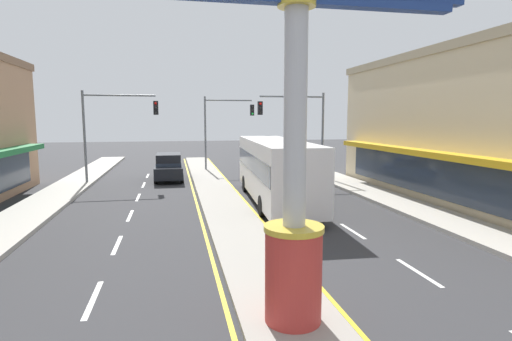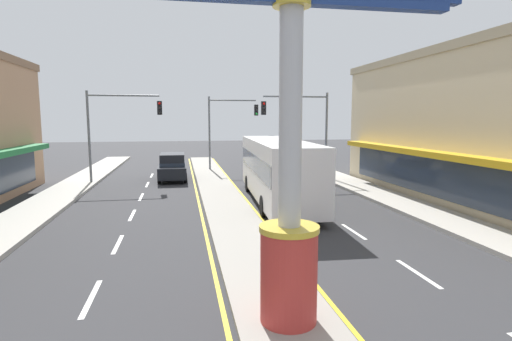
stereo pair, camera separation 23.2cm
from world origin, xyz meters
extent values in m
cube|color=gray|center=(0.00, 18.00, 0.07)|extent=(2.22, 52.00, 0.14)
cube|color=#ADA89E|center=(-8.94, 16.00, 0.09)|extent=(2.45, 60.00, 0.18)
cube|color=#ADA89E|center=(8.94, 16.00, 0.09)|extent=(2.45, 60.00, 0.18)
cube|color=silver|center=(-4.41, 9.20, 0.00)|extent=(0.14, 2.20, 0.01)
cube|color=silver|center=(-4.41, 13.60, 0.00)|extent=(0.14, 2.20, 0.01)
cube|color=silver|center=(-4.41, 18.00, 0.00)|extent=(0.14, 2.20, 0.01)
cube|color=silver|center=(-4.41, 22.40, 0.00)|extent=(0.14, 2.20, 0.01)
cube|color=silver|center=(-4.41, 26.80, 0.00)|extent=(0.14, 2.20, 0.01)
cube|color=silver|center=(-4.41, 31.20, 0.00)|extent=(0.14, 2.20, 0.01)
cube|color=silver|center=(4.41, 9.20, 0.00)|extent=(0.14, 2.20, 0.01)
cube|color=silver|center=(4.41, 13.60, 0.00)|extent=(0.14, 2.20, 0.01)
cube|color=silver|center=(4.41, 18.00, 0.00)|extent=(0.14, 2.20, 0.01)
cube|color=silver|center=(4.41, 22.40, 0.00)|extent=(0.14, 2.20, 0.01)
cube|color=silver|center=(4.41, 26.80, 0.00)|extent=(0.14, 2.20, 0.01)
cube|color=silver|center=(4.41, 31.20, 0.00)|extent=(0.14, 2.20, 0.01)
cube|color=yellow|center=(-1.29, 18.00, 0.00)|extent=(0.12, 52.00, 0.01)
cube|color=yellow|center=(1.29, 18.00, 0.00)|extent=(0.12, 52.00, 0.01)
cylinder|color=#B7332D|center=(0.00, 6.98, 1.11)|extent=(1.19, 1.19, 1.94)
cylinder|color=gold|center=(0.00, 6.98, 2.14)|extent=(1.25, 1.25, 0.12)
cylinder|color=#B7B7BC|center=(0.00, 6.98, 4.40)|extent=(0.47, 0.47, 4.63)
cylinder|color=gold|center=(0.00, 6.98, 6.62)|extent=(0.75, 0.75, 0.20)
cube|color=navy|center=(0.00, 6.98, 6.64)|extent=(6.56, 0.29, 0.16)
cube|color=beige|center=(14.89, 17.59, 3.77)|extent=(9.10, 20.16, 7.55)
cube|color=gold|center=(9.89, 17.59, 2.67)|extent=(0.90, 17.13, 0.30)
cube|color=#283342|center=(10.30, 17.59, 1.50)|extent=(0.08, 16.53, 2.00)
cylinder|color=slate|center=(-8.11, 27.60, 3.10)|extent=(0.16, 0.16, 6.20)
cylinder|color=slate|center=(-5.80, 27.60, 5.90)|extent=(4.62, 0.12, 0.12)
cube|color=black|center=(-3.49, 27.44, 5.09)|extent=(0.32, 0.24, 0.92)
sphere|color=red|center=(-3.49, 27.30, 5.39)|extent=(0.17, 0.17, 0.17)
sphere|color=black|center=(-3.49, 27.30, 5.09)|extent=(0.17, 0.17, 0.17)
sphere|color=black|center=(-3.49, 27.30, 4.79)|extent=(0.17, 0.17, 0.17)
cylinder|color=slate|center=(8.11, 26.85, 3.10)|extent=(0.16, 0.16, 6.20)
cylinder|color=slate|center=(5.80, 26.85, 5.90)|extent=(4.62, 0.12, 0.12)
cube|color=black|center=(3.49, 26.69, 5.09)|extent=(0.32, 0.24, 0.92)
sphere|color=red|center=(3.49, 26.55, 5.39)|extent=(0.17, 0.17, 0.17)
sphere|color=black|center=(3.49, 26.55, 5.09)|extent=(0.17, 0.17, 0.17)
sphere|color=black|center=(3.49, 26.55, 4.79)|extent=(0.17, 0.17, 0.17)
cylinder|color=slate|center=(0.24, 33.42, 3.10)|extent=(0.16, 0.16, 6.20)
cylinder|color=slate|center=(2.22, 33.42, 5.90)|extent=(3.96, 0.12, 0.12)
cube|color=black|center=(4.20, 33.26, 5.09)|extent=(0.32, 0.24, 0.92)
sphere|color=black|center=(4.20, 33.12, 5.39)|extent=(0.17, 0.17, 0.17)
sphere|color=black|center=(4.20, 33.12, 5.09)|extent=(0.17, 0.17, 0.17)
sphere|color=#19D83F|center=(4.20, 33.12, 4.79)|extent=(0.17, 0.17, 0.17)
cube|color=silver|center=(2.76, 19.51, 1.81)|extent=(3.09, 11.32, 2.90)
cube|color=#283342|center=(2.76, 19.51, 2.11)|extent=(3.11, 11.10, 0.90)
cube|color=#283342|center=(3.06, 25.06, 2.06)|extent=(2.30, 0.20, 1.40)
cube|color=black|center=(3.06, 25.06, 3.06)|extent=(1.75, 0.17, 0.30)
cylinder|color=black|center=(1.80, 23.04, 0.48)|extent=(0.33, 0.97, 0.96)
cylinder|color=black|center=(4.10, 22.91, 0.48)|extent=(0.33, 0.97, 0.96)
cylinder|color=black|center=(1.46, 16.66, 0.48)|extent=(0.33, 0.97, 0.96)
cylinder|color=black|center=(3.76, 16.54, 0.48)|extent=(0.33, 0.97, 0.96)
cube|color=black|center=(-2.76, 28.49, 0.70)|extent=(1.91, 4.61, 0.80)
cube|color=black|center=(-2.76, 28.67, 1.50)|extent=(1.68, 2.86, 0.80)
cube|color=#283342|center=(-2.76, 28.67, 1.22)|extent=(1.72, 2.89, 0.24)
cylinder|color=black|center=(-1.89, 27.06, 0.34)|extent=(0.22, 0.68, 0.68)
cylinder|color=black|center=(-3.64, 27.06, 0.34)|extent=(0.22, 0.68, 0.68)
cylinder|color=black|center=(-1.88, 29.91, 0.34)|extent=(0.22, 0.68, 0.68)
cylinder|color=black|center=(-3.63, 29.91, 0.34)|extent=(0.22, 0.68, 0.68)
cube|color=navy|center=(6.06, 26.00, 0.60)|extent=(1.89, 4.35, 0.66)
cube|color=navy|center=(6.06, 25.83, 1.23)|extent=(1.61, 2.20, 0.60)
cube|color=#283342|center=(6.06, 25.83, 1.05)|extent=(1.65, 2.22, 0.24)
cylinder|color=black|center=(5.29, 27.36, 0.31)|extent=(0.24, 0.63, 0.62)
cylinder|color=black|center=(6.91, 27.31, 0.31)|extent=(0.24, 0.63, 0.62)
cylinder|color=black|center=(5.21, 24.69, 0.31)|extent=(0.24, 0.63, 0.62)
cylinder|color=black|center=(6.83, 24.64, 0.31)|extent=(0.24, 0.63, 0.62)
camera|label=1|loc=(-2.39, -0.85, 4.39)|focal=28.53mm
camera|label=2|loc=(-2.16, -0.89, 4.39)|focal=28.53mm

